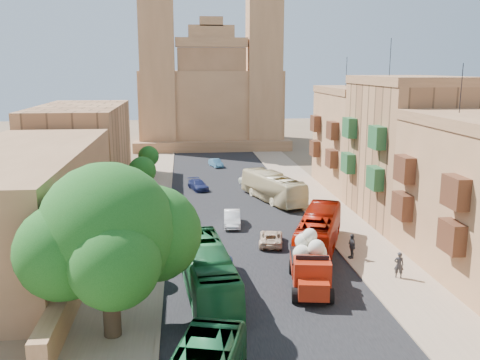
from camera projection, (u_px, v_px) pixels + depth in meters
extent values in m
cube|color=black|center=(236.00, 209.00, 55.99)|extent=(14.00, 140.00, 0.01)
cube|color=#937860|center=(324.00, 207.00, 57.00)|extent=(5.00, 140.00, 0.01)
cube|color=#937860|center=(144.00, 212.00, 54.99)|extent=(5.00, 140.00, 0.01)
cube|color=#937860|center=(301.00, 207.00, 56.72)|extent=(0.25, 140.00, 0.12)
cube|color=#937860|center=(169.00, 211.00, 55.24)|extent=(0.25, 140.00, 0.12)
cylinder|color=black|center=(461.00, 88.00, 39.12)|extent=(0.06, 0.06, 3.60)
cube|color=#502B1A|center=(452.00, 237.00, 34.10)|extent=(0.90, 2.20, 2.00)
cube|color=#502B1A|center=(402.00, 206.00, 41.72)|extent=(0.90, 2.20, 2.00)
cube|color=#502B1A|center=(455.00, 192.00, 33.49)|extent=(0.90, 2.20, 2.00)
cube|color=#502B1A|center=(404.00, 169.00, 41.12)|extent=(0.90, 2.20, 2.00)
cube|color=#A7744C|center=(406.00, 153.00, 51.48)|extent=(8.00, 14.00, 13.00)
cube|color=#8B5E3C|center=(411.00, 80.00, 50.06)|extent=(8.20, 14.00, 0.80)
cylinder|color=black|center=(390.00, 57.00, 52.22)|extent=(0.06, 0.06, 3.60)
cube|color=#23572F|center=(375.00, 178.00, 47.52)|extent=(0.90, 2.20, 2.00)
cube|color=#23572F|center=(348.00, 163.00, 55.15)|extent=(0.90, 2.20, 2.00)
cube|color=#23572F|center=(377.00, 137.00, 46.77)|extent=(0.90, 2.20, 2.00)
cube|color=#23572F|center=(349.00, 128.00, 54.39)|extent=(0.90, 2.20, 2.00)
cube|color=#9D6D47|center=(359.00, 141.00, 65.25)|extent=(8.00, 14.00, 11.50)
cube|color=#8B5E3C|center=(361.00, 90.00, 63.99)|extent=(8.20, 14.00, 0.80)
cylinder|color=black|center=(346.00, 72.00, 66.15)|extent=(0.06, 0.06, 3.60)
cube|color=#502B1A|center=(331.00, 158.00, 61.26)|extent=(0.90, 2.20, 2.00)
cube|color=#502B1A|center=(315.00, 148.00, 68.88)|extent=(0.90, 2.20, 2.00)
cube|color=#502B1A|center=(332.00, 130.00, 60.59)|extent=(0.90, 2.20, 2.00)
cube|color=#502B1A|center=(315.00, 123.00, 68.22)|extent=(0.90, 2.20, 2.00)
cube|color=#9D6D47|center=(100.00, 234.00, 44.76)|extent=(1.00, 40.00, 1.80)
cube|color=#8B5E3C|center=(21.00, 204.00, 41.55)|extent=(10.00, 28.00, 8.40)
cube|color=#A7744C|center=(81.00, 146.00, 66.68)|extent=(10.00, 22.00, 10.00)
cube|color=#9D6D47|center=(210.00, 107.00, 104.16)|extent=(26.00, 20.00, 14.00)
cube|color=#8B5E3C|center=(213.00, 146.00, 95.20)|extent=(28.00, 4.00, 1.80)
cube|color=#8B5E3C|center=(212.00, 94.00, 94.98)|extent=(12.00, 2.00, 16.00)
cube|color=#9D6D47|center=(211.00, 42.00, 93.15)|extent=(12.60, 2.40, 1.60)
cube|color=#9D6D47|center=(211.00, 32.00, 92.80)|extent=(8.00, 2.00, 2.40)
cube|color=#9D6D47|center=(211.00, 21.00, 92.43)|extent=(4.00, 2.00, 1.60)
cube|color=#9D6D47|center=(158.00, 68.00, 94.31)|extent=(6.00, 6.00, 29.00)
cube|color=#9D6D47|center=(264.00, 68.00, 96.32)|extent=(6.00, 6.00, 29.00)
cylinder|color=#3D2C1E|center=(111.00, 304.00, 29.31)|extent=(0.97, 0.97, 3.70)
sphere|color=#124212|center=(108.00, 231.00, 28.45)|extent=(7.41, 7.41, 7.41)
sphere|color=#124212|center=(153.00, 233.00, 29.96)|extent=(5.46, 5.46, 5.46)
sphere|color=#124212|center=(64.00, 252.00, 27.53)|extent=(5.07, 5.07, 5.07)
sphere|color=#124212|center=(114.00, 264.00, 26.44)|extent=(4.68, 4.68, 4.68)
sphere|color=#124212|center=(93.00, 207.00, 30.26)|extent=(4.29, 4.29, 4.29)
cylinder|color=#3D2C1E|center=(119.00, 266.00, 37.22)|extent=(0.44, 0.44, 2.00)
sphere|color=#124212|center=(118.00, 239.00, 36.80)|extent=(2.91, 2.91, 2.91)
cylinder|color=#3D2C1E|center=(134.00, 219.00, 48.89)|extent=(0.44, 0.44, 2.04)
sphere|color=#124212|center=(133.00, 197.00, 48.46)|extent=(2.96, 2.96, 2.96)
cylinder|color=#3D2C1E|center=(143.00, 189.00, 60.55)|extent=(0.44, 0.44, 2.15)
sphere|color=#124212|center=(142.00, 170.00, 60.10)|extent=(3.13, 3.13, 3.13)
cylinder|color=#3D2C1E|center=(149.00, 170.00, 72.25)|extent=(0.44, 0.44, 1.92)
sphere|color=#124212|center=(149.00, 156.00, 71.85)|extent=(2.79, 2.79, 2.79)
cube|color=#9D200C|center=(309.00, 262.00, 36.94)|extent=(3.08, 4.37, 1.01)
cube|color=black|center=(309.00, 254.00, 36.82)|extent=(3.14, 4.43, 0.13)
cube|color=#9D200C|center=(312.00, 275.00, 34.41)|extent=(2.62, 2.26, 2.01)
cube|color=#9D200C|center=(313.00, 290.00, 33.19)|extent=(2.09, 1.63, 1.12)
cube|color=black|center=(312.00, 263.00, 34.24)|extent=(2.11, 0.46, 1.01)
cylinder|color=black|center=(295.00, 295.00, 33.69)|extent=(0.55, 1.06, 1.01)
cylinder|color=black|center=(331.00, 296.00, 33.57)|extent=(0.55, 1.06, 1.01)
cylinder|color=black|center=(292.00, 267.00, 38.49)|extent=(0.55, 1.06, 1.01)
cylinder|color=black|center=(323.00, 267.00, 38.37)|extent=(0.55, 1.06, 1.01)
sphere|color=beige|center=(302.00, 254.00, 36.14)|extent=(1.23, 1.23, 1.23)
sphere|color=beige|center=(318.00, 252.00, 36.41)|extent=(1.23, 1.23, 1.23)
sphere|color=beige|center=(309.00, 247.00, 37.42)|extent=(1.23, 1.23, 1.23)
sphere|color=beige|center=(303.00, 241.00, 36.77)|extent=(1.12, 1.12, 1.12)
sphere|color=beige|center=(317.00, 248.00, 35.65)|extent=(1.12, 1.12, 1.12)
sphere|color=beige|center=(310.00, 236.00, 36.43)|extent=(1.01, 1.01, 1.01)
cube|color=#3D5520|center=(321.00, 228.00, 46.78)|extent=(2.91, 4.38, 1.67)
cylinder|color=black|center=(311.00, 237.00, 45.70)|extent=(0.46, 0.72, 0.67)
cylinder|color=black|center=(329.00, 239.00, 45.38)|extent=(0.46, 0.72, 0.67)
cylinder|color=black|center=(313.00, 228.00, 48.39)|extent=(0.46, 0.72, 0.67)
cylinder|color=black|center=(331.00, 229.00, 48.07)|extent=(0.46, 0.72, 0.67)
imported|color=#1B6331|center=(207.00, 271.00, 34.77)|extent=(3.74, 11.75, 3.22)
imported|color=#890E00|center=(319.00, 231.00, 43.31)|extent=(6.55, 11.51, 3.15)
imported|color=beige|center=(273.00, 187.00, 59.29)|extent=(5.95, 11.39, 3.10)
imported|color=#597BCF|center=(221.00, 267.00, 38.38)|extent=(2.24, 3.53, 1.12)
imported|color=white|center=(232.00, 218.00, 50.14)|extent=(1.80, 4.37, 1.41)
imported|color=beige|center=(271.00, 238.00, 44.84)|extent=(2.63, 4.41, 1.15)
imported|color=navy|center=(198.00, 185.00, 64.96)|extent=(2.78, 4.49, 1.22)
imported|color=white|center=(250.00, 180.00, 67.21)|extent=(2.96, 4.54, 1.44)
imported|color=teal|center=(216.00, 163.00, 79.95)|extent=(2.20, 3.78, 1.18)
imported|color=#2B2A2D|center=(399.00, 265.00, 37.63)|extent=(0.78, 0.60, 1.90)
imported|color=#343436|center=(352.00, 246.00, 41.50)|extent=(0.57, 1.19, 1.97)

